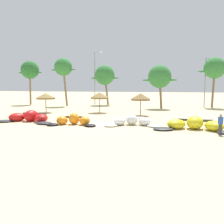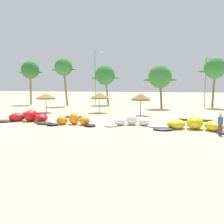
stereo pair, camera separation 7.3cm
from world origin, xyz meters
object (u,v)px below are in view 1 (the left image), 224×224
kite_center (132,121)px  beach_umbrella_middle (100,96)px  beach_umbrella_near_palms (141,97)px  palm_left (63,68)px  palm_center_left (160,77)px  kite_left (29,117)px  person_near_kites (220,124)px  palm_center_right (215,68)px  lamppost_west (95,76)px  kite_right_of_center (195,125)px  lamppost_west_center (206,80)px  kite_left_of_center (73,120)px  beach_umbrella_near_van (46,96)px  palm_left_of_gap (105,75)px  palm_leftmost (30,70)px

kite_center → beach_umbrella_middle: size_ratio=1.90×
beach_umbrella_near_palms → palm_left: size_ratio=0.32×
palm_center_left → kite_left: bearing=-122.1°
palm_center_left → person_near_kites: bearing=-74.2°
palm_center_right → lamppost_west: lamppost_west is taller
person_near_kites → palm_center_right: 26.64m
kite_right_of_center → lamppost_west_center: (3.28, 24.27, 4.40)m
kite_right_of_center → beach_umbrella_middle: beach_umbrella_middle is taller
beach_umbrella_middle → palm_center_right: (16.66, 12.99, 4.35)m
kite_left_of_center → beach_umbrella_near_palms: size_ratio=1.78×
beach_umbrella_near_van → person_near_kites: 24.00m
kite_right_of_center → palm_center_left: size_ratio=0.99×
palm_left → palm_center_left: size_ratio=1.24×
beach_umbrella_near_palms → lamppost_west: (-11.43, 15.80, 3.44)m
kite_left → kite_left_of_center: (5.34, -0.72, -0.03)m
kite_right_of_center → lamppost_west_center: lamppost_west_center is taller
person_near_kites → palm_left_of_gap: (-17.18, 26.85, 5.04)m
kite_left_of_center → kite_center: bearing=12.2°
beach_umbrella_near_palms → kite_right_of_center: bearing=-56.6°
kite_center → beach_umbrella_near_van: (-13.90, 8.21, 1.92)m
kite_right_of_center → beach_umbrella_near_van: 21.66m
lamppost_west_center → kite_left: bearing=-129.8°
kite_left → palm_center_right: palm_center_right is taller
beach_umbrella_middle → palm_center_left: (7.64, 8.86, 2.86)m
kite_left_of_center → beach_umbrella_near_palms: (5.15, 9.32, 1.94)m
beach_umbrella_middle → palm_left: bearing=136.8°
kite_left_of_center → person_near_kites: 12.98m
kite_right_of_center → palm_left_of_gap: palm_left_of_gap is taller
palm_leftmost → palm_left_of_gap: palm_leftmost is taller
kite_center → beach_umbrella_near_van: size_ratio=1.98×
kite_right_of_center → beach_umbrella_near_van: beach_umbrella_near_van is taller
palm_left_of_gap → palm_center_right: size_ratio=0.91×
person_near_kites → palm_leftmost: (-31.97, 23.79, 6.07)m
lamppost_west_center → palm_left_of_gap: bearing=178.0°
kite_left_of_center → person_near_kites: bearing=-7.5°
person_near_kites → palm_left_of_gap: bearing=122.6°
beach_umbrella_middle → palm_leftmost: size_ratio=0.33×
beach_umbrella_near_palms → palm_left: (-16.20, 11.33, 4.80)m
kite_left → beach_umbrella_middle: 11.47m
lamppost_west_center → beach_umbrella_middle: bearing=-138.9°
palm_center_left → lamppost_west: size_ratio=0.69×
kite_left → lamppost_west_center: size_ratio=0.79×
kite_left_of_center → palm_center_right: size_ratio=0.58×
palm_leftmost → lamppost_west_center: (33.54, 2.40, -2.06)m
kite_left → palm_left: size_ratio=0.77×
lamppost_west → kite_left_of_center: bearing=-76.0°
palm_leftmost → palm_left: (8.06, -1.44, 0.28)m
kite_right_of_center → person_near_kites: 2.59m
palm_leftmost → palm_center_left: (25.86, -2.11, -1.63)m
palm_left_of_gap → kite_left_of_center: bearing=-80.3°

